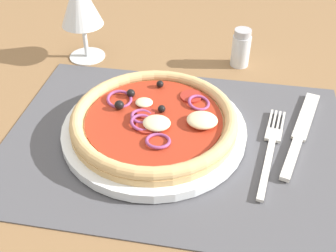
% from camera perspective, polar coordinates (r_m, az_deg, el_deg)
% --- Properties ---
extents(ground_plane, '(1.90, 1.40, 0.02)m').
position_cam_1_polar(ground_plane, '(0.58, 0.89, -3.13)').
color(ground_plane, olive).
extents(placemat, '(0.47, 0.34, 0.00)m').
position_cam_1_polar(placemat, '(0.57, 0.90, -2.09)').
color(placemat, '#4C4C51').
rests_on(placemat, ground_plane).
extents(plate, '(0.26, 0.26, 0.01)m').
position_cam_1_polar(plate, '(0.57, -1.92, -0.47)').
color(plate, white).
rests_on(plate, placemat).
extents(pizza, '(0.23, 0.23, 0.03)m').
position_cam_1_polar(pizza, '(0.56, -1.89, 0.92)').
color(pizza, tan).
rests_on(pizza, plate).
extents(fork, '(0.04, 0.18, 0.00)m').
position_cam_1_polar(fork, '(0.57, 14.15, -2.70)').
color(fork, silver).
rests_on(fork, placemat).
extents(knife, '(0.07, 0.20, 0.01)m').
position_cam_1_polar(knife, '(0.60, 17.99, -0.73)').
color(knife, silver).
rests_on(knife, placemat).
extents(wine_glass, '(0.07, 0.07, 0.15)m').
position_cam_1_polar(wine_glass, '(0.73, -12.14, 16.34)').
color(wine_glass, silver).
rests_on(wine_glass, ground_plane).
extents(pepper_shaker, '(0.03, 0.03, 0.07)m').
position_cam_1_polar(pepper_shaker, '(0.73, 10.11, 10.60)').
color(pepper_shaker, silver).
rests_on(pepper_shaker, ground_plane).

